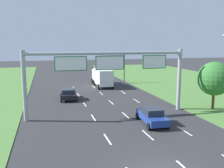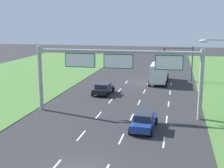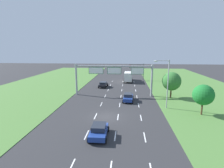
% 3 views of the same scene
% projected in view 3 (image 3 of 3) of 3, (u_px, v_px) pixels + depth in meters
% --- Properties ---
extents(ground_plane, '(200.00, 200.00, 0.00)m').
position_uv_depth(ground_plane, '(107.00, 117.00, 26.96)').
color(ground_plane, '#2D2D30').
extents(grass_verge_right, '(24.00, 120.00, 0.06)m').
position_uv_depth(grass_verge_right, '(217.00, 101.00, 34.92)').
color(grass_verge_right, '#4C7A38').
rests_on(grass_verge_right, ground_plane).
extents(grass_verge_left, '(24.00, 120.00, 0.06)m').
position_uv_depth(grass_verge_left, '(18.00, 96.00, 38.53)').
color(grass_verge_left, '#4C7A38').
rests_on(grass_verge_left, ground_plane).
extents(lane_dashes_inner_left, '(0.14, 50.40, 0.01)m').
position_uv_depth(lane_dashes_inner_left, '(101.00, 104.00, 32.97)').
color(lane_dashes_inner_left, white).
rests_on(lane_dashes_inner_left, ground_plane).
extents(lane_dashes_inner_right, '(0.14, 50.40, 0.01)m').
position_uv_depth(lane_dashes_inner_right, '(120.00, 105.00, 32.67)').
color(lane_dashes_inner_right, white).
rests_on(lane_dashes_inner_right, ground_plane).
extents(lane_dashes_slip, '(0.14, 50.40, 0.01)m').
position_uv_depth(lane_dashes_slip, '(139.00, 105.00, 32.37)').
color(lane_dashes_slip, white).
rests_on(lane_dashes_slip, ground_plane).
extents(car_near_red, '(2.28, 4.56, 1.55)m').
position_uv_depth(car_near_red, '(128.00, 97.00, 35.01)').
color(car_near_red, navy).
rests_on(car_near_red, ground_plane).
extents(car_lead_silver, '(2.41, 4.23, 1.47)m').
position_uv_depth(car_lead_silver, '(103.00, 84.00, 47.83)').
color(car_lead_silver, black).
rests_on(car_lead_silver, ground_plane).
extents(car_mid_lane, '(2.22, 4.03, 1.49)m').
position_uv_depth(car_mid_lane, '(99.00, 131.00, 20.65)').
color(car_mid_lane, navy).
rests_on(car_mid_lane, ground_plane).
extents(box_truck, '(2.78, 8.08, 3.10)m').
position_uv_depth(box_truck, '(128.00, 76.00, 56.24)').
color(box_truck, silver).
rests_on(box_truck, ground_plane).
extents(sign_gantry, '(17.24, 0.44, 7.00)m').
position_uv_depth(sign_gantry, '(114.00, 74.00, 38.40)').
color(sign_gantry, '#9EA0A5').
rests_on(sign_gantry, ground_plane).
extents(traffic_light_mast, '(4.76, 0.49, 5.60)m').
position_uv_depth(traffic_light_mast, '(138.00, 69.00, 58.13)').
color(traffic_light_mast, '#47494F').
rests_on(traffic_light_mast, ground_plane).
extents(street_lamp, '(2.61, 0.32, 8.50)m').
position_uv_depth(street_lamp, '(166.00, 80.00, 29.80)').
color(street_lamp, '#9EA0A5').
rests_on(street_lamp, ground_plane).
extents(roadside_tree_near, '(3.22, 3.22, 4.89)m').
position_uv_depth(roadside_tree_near, '(203.00, 95.00, 27.03)').
color(roadside_tree_near, '#513823').
rests_on(roadside_tree_near, ground_plane).
extents(roadside_tree_mid, '(3.89, 3.89, 5.56)m').
position_uv_depth(roadside_tree_mid, '(172.00, 81.00, 36.66)').
color(roadside_tree_mid, '#513823').
rests_on(roadside_tree_mid, ground_plane).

